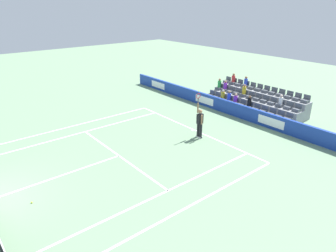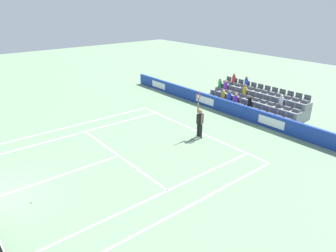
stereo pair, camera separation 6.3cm
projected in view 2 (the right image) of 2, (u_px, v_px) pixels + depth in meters
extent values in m
cube|color=white|center=(194.00, 130.00, 19.23)|extent=(10.97, 0.10, 0.01)
cube|color=white|center=(119.00, 156.00, 16.04)|extent=(8.23, 0.10, 0.01)
cube|color=white|center=(59.00, 176.00, 14.19)|extent=(0.10, 6.40, 0.01)
cube|color=white|center=(78.00, 133.00, 18.74)|extent=(0.10, 11.89, 0.01)
cube|color=white|center=(159.00, 195.00, 12.82)|extent=(0.10, 11.89, 0.01)
cube|color=white|center=(70.00, 127.00, 19.72)|extent=(0.10, 11.89, 0.01)
cube|color=white|center=(181.00, 211.00, 11.84)|extent=(0.10, 11.89, 0.01)
cube|color=white|center=(193.00, 130.00, 19.17)|extent=(0.10, 0.20, 0.01)
cube|color=#193899|center=(236.00, 110.00, 21.37)|extent=(23.54, 0.20, 0.96)
cube|color=white|center=(271.00, 122.00, 19.19)|extent=(1.88, 0.01, 0.54)
cube|color=white|center=(205.00, 100.00, 23.42)|extent=(1.88, 0.01, 0.54)
cube|color=white|center=(158.00, 85.00, 27.65)|extent=(1.88, 0.01, 0.54)
cylinder|color=black|center=(201.00, 131.00, 17.92)|extent=(0.16, 0.16, 0.90)
cylinder|color=black|center=(198.00, 130.00, 18.11)|extent=(0.16, 0.16, 0.90)
cube|color=white|center=(201.00, 137.00, 18.08)|extent=(0.14, 0.27, 0.08)
cube|color=white|center=(198.00, 136.00, 18.26)|extent=(0.14, 0.27, 0.08)
cube|color=black|center=(200.00, 119.00, 17.73)|extent=(0.24, 0.37, 0.60)
sphere|color=#9E7251|center=(200.00, 111.00, 17.55)|extent=(0.24, 0.24, 0.24)
cylinder|color=#9E7251|center=(198.00, 108.00, 17.66)|extent=(0.09, 0.09, 0.62)
cylinder|color=#9E7251|center=(202.00, 120.00, 17.53)|extent=(0.09, 0.09, 0.56)
cylinder|color=black|center=(198.00, 101.00, 17.49)|extent=(0.04, 0.04, 0.28)
torus|color=red|center=(198.00, 96.00, 17.38)|extent=(0.05, 0.31, 0.31)
sphere|color=#D1E533|center=(199.00, 91.00, 17.27)|extent=(0.07, 0.07, 0.07)
cube|color=gray|center=(245.00, 110.00, 22.10)|extent=(7.44, 0.95, 0.42)
cube|color=#545960|center=(288.00, 119.00, 19.53)|extent=(0.48, 0.44, 0.20)
cube|color=#545960|center=(290.00, 115.00, 19.55)|extent=(0.48, 0.04, 0.30)
cube|color=#545960|center=(280.00, 117.00, 19.97)|extent=(0.48, 0.44, 0.20)
cube|color=#545960|center=(282.00, 112.00, 19.99)|extent=(0.48, 0.04, 0.30)
cube|color=#545960|center=(271.00, 114.00, 20.42)|extent=(0.48, 0.44, 0.20)
cube|color=#545960|center=(274.00, 110.00, 20.44)|extent=(0.48, 0.04, 0.30)
cube|color=#545960|center=(263.00, 112.00, 20.86)|extent=(0.48, 0.44, 0.20)
cube|color=#545960|center=(266.00, 108.00, 20.88)|extent=(0.48, 0.04, 0.30)
cube|color=#545960|center=(256.00, 109.00, 21.31)|extent=(0.48, 0.44, 0.20)
cube|color=#545960|center=(258.00, 105.00, 21.33)|extent=(0.48, 0.04, 0.30)
cube|color=#545960|center=(249.00, 107.00, 21.75)|extent=(0.48, 0.44, 0.20)
cube|color=#545960|center=(251.00, 103.00, 21.78)|extent=(0.48, 0.04, 0.30)
cube|color=#545960|center=(242.00, 105.00, 22.20)|extent=(0.48, 0.44, 0.20)
cube|color=#545960|center=(244.00, 101.00, 22.22)|extent=(0.48, 0.04, 0.30)
cube|color=#545960|center=(235.00, 103.00, 22.65)|extent=(0.48, 0.44, 0.20)
cube|color=#545960|center=(237.00, 99.00, 22.67)|extent=(0.48, 0.04, 0.30)
cube|color=#545960|center=(229.00, 101.00, 23.09)|extent=(0.48, 0.44, 0.20)
cube|color=#545960|center=(231.00, 97.00, 23.11)|extent=(0.48, 0.04, 0.30)
cube|color=#545960|center=(223.00, 99.00, 23.54)|extent=(0.48, 0.44, 0.20)
cube|color=#545960|center=(224.00, 96.00, 23.56)|extent=(0.48, 0.04, 0.30)
cube|color=#545960|center=(217.00, 97.00, 23.98)|extent=(0.48, 0.44, 0.20)
cube|color=#545960|center=(219.00, 94.00, 24.00)|extent=(0.48, 0.04, 0.30)
cube|color=#545960|center=(211.00, 96.00, 24.43)|extent=(0.48, 0.44, 0.20)
cube|color=#545960|center=(213.00, 92.00, 24.45)|extent=(0.48, 0.04, 0.30)
cube|color=gray|center=(253.00, 105.00, 22.57)|extent=(7.44, 0.95, 0.84)
cube|color=#545960|center=(297.00, 110.00, 19.92)|extent=(0.48, 0.44, 0.20)
cube|color=#545960|center=(299.00, 106.00, 19.94)|extent=(0.48, 0.04, 0.30)
cube|color=#545960|center=(288.00, 108.00, 20.36)|extent=(0.48, 0.44, 0.20)
cube|color=#545960|center=(291.00, 104.00, 20.38)|extent=(0.48, 0.04, 0.30)
cube|color=#545960|center=(280.00, 105.00, 20.81)|extent=(0.48, 0.44, 0.20)
cube|color=#545960|center=(282.00, 101.00, 20.83)|extent=(0.48, 0.04, 0.30)
cube|color=#545960|center=(272.00, 103.00, 21.25)|extent=(0.48, 0.44, 0.20)
cube|color=#545960|center=(274.00, 99.00, 21.28)|extent=(0.48, 0.04, 0.30)
cube|color=#545960|center=(265.00, 101.00, 21.70)|extent=(0.48, 0.44, 0.20)
cube|color=#545960|center=(267.00, 97.00, 21.72)|extent=(0.48, 0.04, 0.30)
cube|color=#545960|center=(257.00, 99.00, 22.15)|extent=(0.48, 0.44, 0.20)
cube|color=#545960|center=(259.00, 95.00, 22.17)|extent=(0.48, 0.04, 0.30)
cube|color=#545960|center=(250.00, 97.00, 22.59)|extent=(0.48, 0.44, 0.20)
cube|color=#545960|center=(252.00, 93.00, 22.61)|extent=(0.48, 0.04, 0.30)
cube|color=#545960|center=(244.00, 95.00, 23.04)|extent=(0.48, 0.44, 0.20)
cube|color=#545960|center=(246.00, 92.00, 23.06)|extent=(0.48, 0.04, 0.30)
cube|color=#545960|center=(237.00, 93.00, 23.48)|extent=(0.48, 0.44, 0.20)
cube|color=#545960|center=(239.00, 90.00, 23.50)|extent=(0.48, 0.04, 0.30)
cube|color=#545960|center=(231.00, 92.00, 23.93)|extent=(0.48, 0.44, 0.20)
cube|color=#545960|center=(233.00, 88.00, 23.95)|extent=(0.48, 0.04, 0.30)
cube|color=#545960|center=(225.00, 90.00, 24.37)|extent=(0.48, 0.44, 0.20)
cube|color=#545960|center=(227.00, 87.00, 24.39)|extent=(0.48, 0.04, 0.30)
cube|color=#545960|center=(219.00, 88.00, 24.82)|extent=(0.48, 0.44, 0.20)
cube|color=#545960|center=(221.00, 85.00, 24.84)|extent=(0.48, 0.04, 0.30)
cube|color=gray|center=(261.00, 100.00, 23.04)|extent=(7.44, 0.95, 1.26)
cube|color=#545960|center=(306.00, 101.00, 20.31)|extent=(0.48, 0.44, 0.20)
cube|color=#545960|center=(308.00, 97.00, 20.33)|extent=(0.48, 0.04, 0.30)
cube|color=#545960|center=(297.00, 99.00, 20.75)|extent=(0.48, 0.44, 0.20)
cube|color=#545960|center=(299.00, 95.00, 20.78)|extent=(0.48, 0.04, 0.30)
cube|color=#545960|center=(289.00, 97.00, 21.20)|extent=(0.48, 0.44, 0.20)
cube|color=#545960|center=(291.00, 93.00, 21.22)|extent=(0.48, 0.04, 0.30)
cube|color=#545960|center=(281.00, 95.00, 21.65)|extent=(0.48, 0.44, 0.20)
cube|color=#545960|center=(283.00, 91.00, 21.67)|extent=(0.48, 0.04, 0.30)
cube|color=#545960|center=(273.00, 93.00, 22.09)|extent=(0.48, 0.44, 0.20)
cube|color=#545960|center=(275.00, 89.00, 22.11)|extent=(0.48, 0.04, 0.30)
cube|color=#545960|center=(266.00, 91.00, 22.54)|extent=(0.48, 0.44, 0.20)
cube|color=#545960|center=(268.00, 88.00, 22.56)|extent=(0.48, 0.04, 0.30)
cube|color=#545960|center=(259.00, 90.00, 22.98)|extent=(0.48, 0.44, 0.20)
cube|color=#545960|center=(261.00, 86.00, 23.00)|extent=(0.48, 0.04, 0.30)
cube|color=#545960|center=(252.00, 88.00, 23.43)|extent=(0.48, 0.44, 0.20)
cube|color=#545960|center=(254.00, 84.00, 23.45)|extent=(0.48, 0.04, 0.30)
cube|color=#545960|center=(245.00, 86.00, 23.87)|extent=(0.48, 0.44, 0.20)
cube|color=#545960|center=(247.00, 83.00, 23.89)|extent=(0.48, 0.04, 0.30)
cube|color=#545960|center=(239.00, 85.00, 24.32)|extent=(0.48, 0.44, 0.20)
cube|color=#545960|center=(241.00, 81.00, 24.34)|extent=(0.48, 0.04, 0.30)
cube|color=#545960|center=(233.00, 83.00, 24.76)|extent=(0.48, 0.44, 0.20)
cube|color=#545960|center=(235.00, 80.00, 24.78)|extent=(0.48, 0.04, 0.30)
cube|color=#545960|center=(227.00, 82.00, 25.21)|extent=(0.48, 0.44, 0.20)
cube|color=#545960|center=(229.00, 78.00, 25.23)|extent=(0.48, 0.04, 0.30)
cylinder|color=purple|center=(226.00, 86.00, 24.27)|extent=(0.28, 0.28, 0.48)
sphere|color=#9E7251|center=(226.00, 82.00, 24.14)|extent=(0.20, 0.20, 0.20)
cylinder|color=blue|center=(229.00, 96.00, 22.99)|extent=(0.28, 0.28, 0.50)
sphere|color=#9E7251|center=(230.00, 92.00, 22.85)|extent=(0.20, 0.20, 0.20)
cylinder|color=blue|center=(246.00, 82.00, 23.77)|extent=(0.28, 0.28, 0.48)
sphere|color=#9E7251|center=(247.00, 78.00, 23.64)|extent=(0.20, 0.20, 0.20)
cylinder|color=yellow|center=(245.00, 90.00, 22.92)|extent=(0.28, 0.28, 0.54)
sphere|color=#9E7251|center=(245.00, 86.00, 22.78)|extent=(0.20, 0.20, 0.20)
cylinder|color=yellow|center=(223.00, 95.00, 23.44)|extent=(0.28, 0.28, 0.45)
sphere|color=beige|center=(224.00, 91.00, 23.32)|extent=(0.20, 0.20, 0.20)
cylinder|color=green|center=(220.00, 84.00, 24.71)|extent=(0.28, 0.28, 0.53)
sphere|color=#9E7251|center=(220.00, 80.00, 24.57)|extent=(0.20, 0.20, 0.20)
cylinder|color=white|center=(281.00, 101.00, 20.71)|extent=(0.28, 0.28, 0.45)
sphere|color=beige|center=(282.00, 96.00, 20.59)|extent=(0.20, 0.20, 0.20)
cylinder|color=black|center=(250.00, 102.00, 21.64)|extent=(0.28, 0.28, 0.55)
sphere|color=brown|center=(250.00, 97.00, 21.50)|extent=(0.20, 0.20, 0.20)
cylinder|color=purple|center=(236.00, 99.00, 22.55)|extent=(0.28, 0.28, 0.43)
sphere|color=#D3A884|center=(236.00, 95.00, 22.44)|extent=(0.20, 0.20, 0.20)
cylinder|color=red|center=(234.00, 79.00, 24.66)|extent=(0.28, 0.28, 0.50)
sphere|color=#9E7251|center=(234.00, 75.00, 24.53)|extent=(0.20, 0.20, 0.20)
sphere|color=#D1E533|center=(31.00, 202.00, 12.29)|extent=(0.07, 0.07, 0.07)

